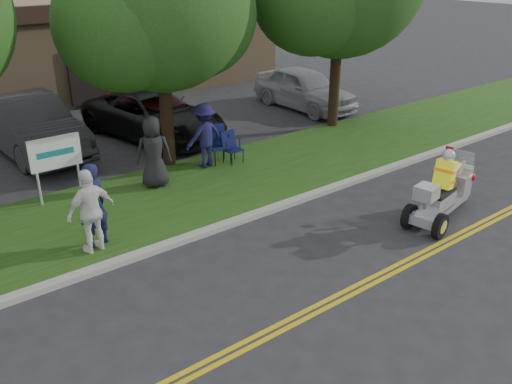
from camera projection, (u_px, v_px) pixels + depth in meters
ground at (334, 279)px, 10.43m from camera, size 120.00×120.00×0.00m
centerline_near at (356, 292)px, 10.01m from camera, size 60.00×0.10×0.01m
centerline_far at (350, 289)px, 10.13m from camera, size 60.00×0.10×0.01m
curb at (240, 220)px, 12.61m from camera, size 60.00×0.25×0.12m
grass_verge at (191, 191)px, 14.16m from camera, size 60.00×4.00×0.10m
commercial_building at (66, 43)px, 24.42m from camera, size 18.00×8.20×4.00m
tree_mid at (160, 8)px, 14.16m from camera, size 5.88×4.80×7.05m
business_sign at (56, 156)px, 13.06m from camera, size 1.25×0.06×1.75m
trike_scooter at (443, 196)px, 12.52m from camera, size 2.68×1.09×1.76m
lawn_chair_a at (217, 141)px, 15.78m from camera, size 0.66×0.68×1.09m
lawn_chair_b at (231, 145)px, 15.76m from camera, size 0.52×0.54×0.93m
spectator_adult_left at (93, 205)px, 11.08m from camera, size 0.75×0.58×1.83m
spectator_adult_right at (91, 211)px, 10.89m from camera, size 1.11×0.62×1.79m
spectator_chair_a at (204, 135)px, 15.30m from camera, size 1.22×0.75×1.83m
spectator_chair_b at (154, 152)px, 13.96m from camera, size 1.08×0.93×1.87m
parked_car_left at (30, 126)px, 16.63m from camera, size 2.24×5.50×1.77m
parked_car_mid at (154, 115)px, 18.15m from camera, size 3.55×5.82×1.51m
parked_car_right at (161, 115)px, 18.61m from camera, size 2.46×4.64×1.28m
parked_car_far_right at (304, 88)px, 21.52m from camera, size 1.96×4.74×1.61m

